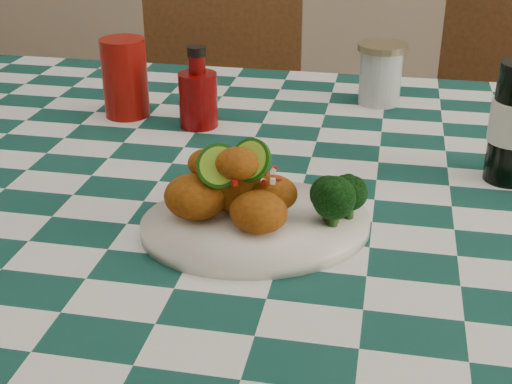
% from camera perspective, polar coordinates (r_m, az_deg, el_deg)
% --- Properties ---
extents(dining_table, '(1.66, 1.06, 0.79)m').
position_cam_1_polar(dining_table, '(1.28, -1.25, -14.42)').
color(dining_table, '#124139').
rests_on(dining_table, ground).
extents(plate, '(0.34, 0.30, 0.02)m').
position_cam_1_polar(plate, '(0.89, 0.00, -2.67)').
color(plate, white).
rests_on(plate, dining_table).
extents(fried_chicken_pile, '(0.15, 0.11, 0.09)m').
position_cam_1_polar(fried_chicken_pile, '(0.87, -1.33, 0.70)').
color(fried_chicken_pile, '#954E0E').
rests_on(fried_chicken_pile, plate).
extents(broccoli_side, '(0.08, 0.08, 0.06)m').
position_cam_1_polar(broccoli_side, '(0.87, 6.54, -0.56)').
color(broccoli_side, black).
rests_on(broccoli_side, plate).
extents(red_tumbler, '(0.10, 0.10, 0.14)m').
position_cam_1_polar(red_tumbler, '(1.28, -10.44, 8.97)').
color(red_tumbler, maroon).
rests_on(red_tumbler, dining_table).
extents(ketchup_bottle, '(0.08, 0.08, 0.14)m').
position_cam_1_polar(ketchup_bottle, '(1.21, -4.69, 8.36)').
color(ketchup_bottle, '#670505').
rests_on(ketchup_bottle, dining_table).
extents(mason_jar, '(0.11, 0.11, 0.11)m').
position_cam_1_polar(mason_jar, '(1.35, 9.94, 9.29)').
color(mason_jar, '#B2BCBA').
rests_on(mason_jar, dining_table).
extents(wooden_chair_left, '(0.47, 0.49, 0.95)m').
position_cam_1_polar(wooden_chair_left, '(1.91, -3.41, 3.11)').
color(wooden_chair_left, '#472814').
rests_on(wooden_chair_left, ground).
extents(wooden_chair_right, '(0.55, 0.56, 0.94)m').
position_cam_1_polar(wooden_chair_right, '(1.89, 18.53, 1.32)').
color(wooden_chair_right, '#472814').
rests_on(wooden_chair_right, ground).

